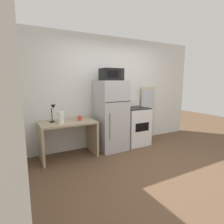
{
  "coord_description": "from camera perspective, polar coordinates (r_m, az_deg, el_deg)",
  "views": [
    {
      "loc": [
        -2.17,
        -2.33,
        1.56
      ],
      "look_at": [
        -0.28,
        1.1,
        0.91
      ],
      "focal_mm": 29.68,
      "sensor_mm": 36.0,
      "label": 1
    }
  ],
  "objects": [
    {
      "name": "ground_plane",
      "position": [
        3.55,
        13.25,
        -16.9
      ],
      "size": [
        12.0,
        12.0,
        0.0
      ],
      "primitive_type": "plane",
      "color": "brown"
    },
    {
      "name": "wall_back_white",
      "position": [
        4.59,
        -0.49,
        6.23
      ],
      "size": [
        5.0,
        0.1,
        2.6
      ],
      "primitive_type": "cube",
      "color": "silver",
      "rests_on": "ground"
    },
    {
      "name": "wall_left_brick",
      "position": [
        2.35,
        -29.36,
        1.85
      ],
      "size": [
        0.1,
        4.0,
        2.6
      ],
      "primitive_type": "cube",
      "color": "silver",
      "rests_on": "ground"
    },
    {
      "name": "desk",
      "position": [
        3.92,
        -13.4,
        -6.2
      ],
      "size": [
        1.11,
        0.63,
        0.75
      ],
      "color": "tan",
      "rests_on": "ground"
    },
    {
      "name": "desk_lamp",
      "position": [
        3.85,
        -17.75,
        0.51
      ],
      "size": [
        0.14,
        0.12,
        0.35
      ],
      "color": "black",
      "rests_on": "desk"
    },
    {
      "name": "coffee_mug",
      "position": [
        3.94,
        -9.93,
        -1.84
      ],
      "size": [
        0.08,
        0.08,
        0.09
      ],
      "primitive_type": "cylinder",
      "color": "#D83F33",
      "rests_on": "desk"
    },
    {
      "name": "paper_towel_roll",
      "position": [
        3.67,
        -15.45,
        -1.71
      ],
      "size": [
        0.11,
        0.11,
        0.24
      ],
      "primitive_type": "cylinder",
      "color": "white",
      "rests_on": "desk"
    },
    {
      "name": "refrigerator",
      "position": [
        4.21,
        -0.34,
        -1.09
      ],
      "size": [
        0.62,
        0.66,
        1.57
      ],
      "color": "#B7B7BC",
      "rests_on": "ground"
    },
    {
      "name": "microwave",
      "position": [
        4.13,
        -0.21,
        11.48
      ],
      "size": [
        0.46,
        0.35,
        0.26
      ],
      "color": "black",
      "rests_on": "refrigerator"
    },
    {
      "name": "oven_range",
      "position": [
        4.66,
        6.98,
        -4.18
      ],
      "size": [
        0.6,
        0.61,
        1.1
      ],
      "color": "white",
      "rests_on": "ground"
    },
    {
      "name": "leaning_mirror",
      "position": [
        5.17,
        10.83,
        -0.26
      ],
      "size": [
        0.44,
        0.03,
        1.4
      ],
      "color": "#C6B793",
      "rests_on": "ground"
    }
  ]
}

